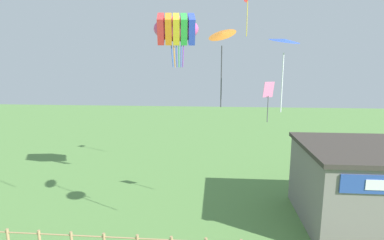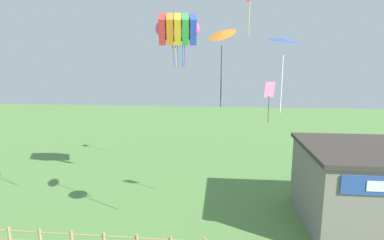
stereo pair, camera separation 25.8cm
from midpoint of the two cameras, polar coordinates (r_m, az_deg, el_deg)
name	(u,v)px [view 1 (the left image)]	position (r m, az deg, el deg)	size (l,w,h in m)	color
seaside_building	(384,186)	(20.39, 32.44, -10.55)	(9.22, 6.68, 4.60)	slate
kite_rainbow_parafoil	(176,29)	(20.16, -3.42, 16.92)	(3.15, 2.46, 3.50)	#E54C8C
kite_red_diamond	(247,5)	(23.01, 10.19, 20.80)	(0.57, 0.69, 3.14)	red
kite_pink_diamond	(268,95)	(16.94, 13.92, 4.72)	(0.64, 0.41, 2.24)	pink
kite_orange_delta	(222,36)	(14.17, 5.20, 15.68)	(1.73, 1.70, 3.70)	orange
kite_blue_delta	(284,42)	(12.78, 16.61, 14.08)	(1.72, 1.72, 3.07)	blue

